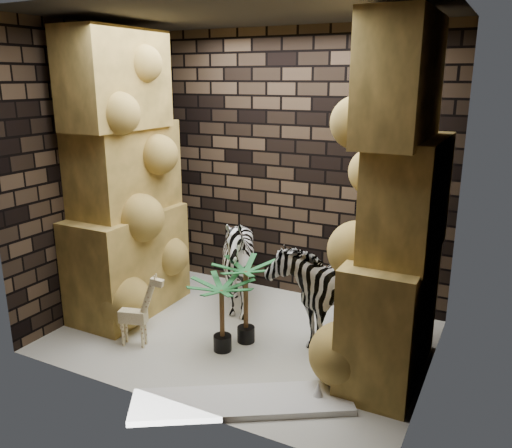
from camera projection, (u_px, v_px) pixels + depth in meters
The scene contains 14 objects.
floor at pixel (242, 336), 5.14m from camera, with size 3.50×3.50×0.00m, color beige.
ceiling at pixel (240, 12), 4.33m from camera, with size 3.50×3.50×0.00m, color black.
wall_back at pixel (295, 167), 5.80m from camera, with size 3.50×3.50×0.00m, color black.
wall_front at pixel (156, 220), 3.66m from camera, with size 3.50×3.50×0.00m, color black.
wall_left at pixel (97, 172), 5.50m from camera, with size 3.00×3.00×0.00m, color black.
wall_right at pixel (442, 209), 3.97m from camera, with size 3.00×3.00×0.00m, color black.
rock_pillar_left at pixel (122, 175), 5.35m from camera, with size 0.68×1.30×3.00m, color #E1B453, non-canonical shape.
rock_pillar_right at pixel (398, 204), 4.11m from camera, with size 0.58×1.25×3.00m, color #E1B453, non-canonical shape.
zebra_right at pixel (323, 276), 4.98m from camera, with size 0.57×1.06×1.26m, color white.
zebra_left at pixel (238, 267), 5.54m from camera, with size 0.93×1.15×1.04m, color white.
giraffe_toy at pixel (133, 308), 4.87m from camera, with size 0.39×0.13×0.76m, color beige, non-canonical shape.
palm_front at pixel (246, 302), 4.93m from camera, with size 0.36×0.36×0.82m, color #1A632F, non-canonical shape.
palm_back at pixel (222, 316), 4.78m from camera, with size 0.36×0.36×0.70m, color #1A632F, non-canonical shape.
surfboard at pixel (242, 402), 4.05m from camera, with size 1.72×0.42×0.05m, color white.
Camera 1 is at (2.24, -4.07, 2.47)m, focal length 36.40 mm.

